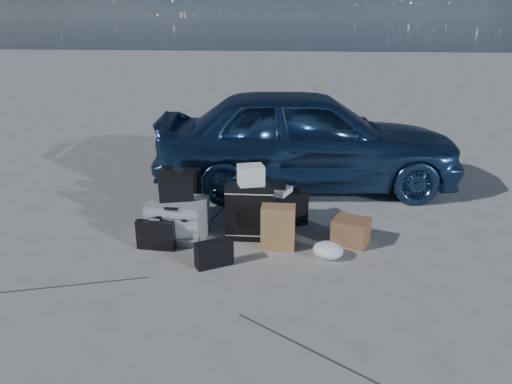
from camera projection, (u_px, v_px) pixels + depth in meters
ground at (224, 269)px, 4.70m from camera, size 60.00×60.00×0.00m
car at (307, 138)px, 6.74m from camera, size 4.18×2.02×1.38m
pelican_case at (178, 219)px, 5.30m from camera, size 0.61×0.51×0.42m
laptop_bag at (176, 189)px, 5.18m from camera, size 0.36×0.18×0.27m
briefcase at (156, 235)px, 5.05m from camera, size 0.40×0.11×0.30m
suitcase_left at (180, 194)px, 5.77m from camera, size 0.48×0.22×0.61m
suitcase_right at (250, 212)px, 5.23m from camera, size 0.51×0.19×0.61m
white_carton at (251, 175)px, 5.11m from camera, size 0.31×0.27×0.21m
duffel_bag at (272, 209)px, 5.63m from camera, size 0.83×0.65×0.38m
flat_box_white at (273, 190)px, 5.57m from camera, size 0.44×0.39×0.06m
flat_box_black at (272, 184)px, 5.55m from camera, size 0.32×0.25×0.06m
kraft_bag at (278, 227)px, 5.06m from camera, size 0.34×0.21×0.45m
cardboard_box at (351, 231)px, 5.20m from camera, size 0.44×0.41×0.26m
plastic_bag at (328, 250)px, 4.89m from camera, size 0.37×0.35×0.17m
messenger_bag at (214, 254)px, 4.72m from camera, size 0.37×0.30×0.25m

